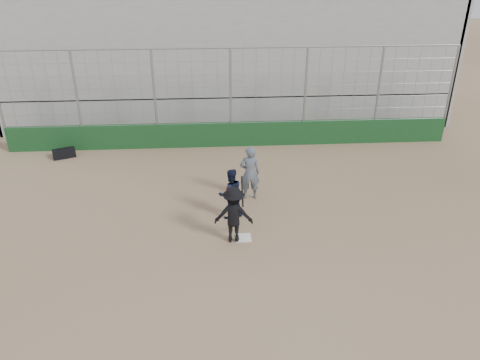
{
  "coord_description": "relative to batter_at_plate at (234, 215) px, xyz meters",
  "views": [
    {
      "loc": [
        -0.84,
        -11.13,
        7.36
      ],
      "look_at": [
        0.0,
        1.4,
        1.15
      ],
      "focal_mm": 35.0,
      "sensor_mm": 36.0,
      "label": 1
    }
  ],
  "objects": [
    {
      "name": "equipment_bag",
      "position": [
        -6.33,
        6.26,
        -0.65
      ],
      "size": [
        0.91,
        0.65,
        0.4
      ],
      "color": "black",
      "rests_on": "ground"
    },
    {
      "name": "umpire",
      "position": [
        0.66,
        2.47,
        -0.01
      ],
      "size": [
        0.67,
        0.45,
        1.63
      ],
      "primitive_type": "imported",
      "rotation": [
        0.0,
        0.0,
        3.17
      ],
      "color": "#4E5763",
      "rests_on": "ground"
    },
    {
      "name": "home_plate",
      "position": [
        0.28,
        0.08,
        -0.82
      ],
      "size": [
        0.44,
        0.44,
        0.02
      ],
      "primitive_type": "cube",
      "color": "white",
      "rests_on": "ground"
    },
    {
      "name": "catcher_crouched",
      "position": [
        -0.02,
        1.26,
        -0.28
      ],
      "size": [
        0.96,
        0.86,
        1.1
      ],
      "color": "black",
      "rests_on": "ground"
    },
    {
      "name": "batter_at_plate",
      "position": [
        0.0,
        0.0,
        0.0
      ],
      "size": [
        1.12,
        0.79,
        1.82
      ],
      "color": "black",
      "rests_on": "ground"
    },
    {
      "name": "ground",
      "position": [
        0.28,
        0.08,
        -0.83
      ],
      "size": [
        90.0,
        90.0,
        0.0
      ],
      "primitive_type": "plane",
      "color": "brown",
      "rests_on": "ground"
    },
    {
      "name": "bleachers",
      "position": [
        0.28,
        12.03,
        2.1
      ],
      "size": [
        20.25,
        6.7,
        6.98
      ],
      "color": "gray",
      "rests_on": "ground"
    },
    {
      "name": "backstop",
      "position": [
        0.28,
        7.08,
        0.13
      ],
      "size": [
        18.1,
        0.25,
        4.04
      ],
      "color": "#113818",
      "rests_on": "ground"
    }
  ]
}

